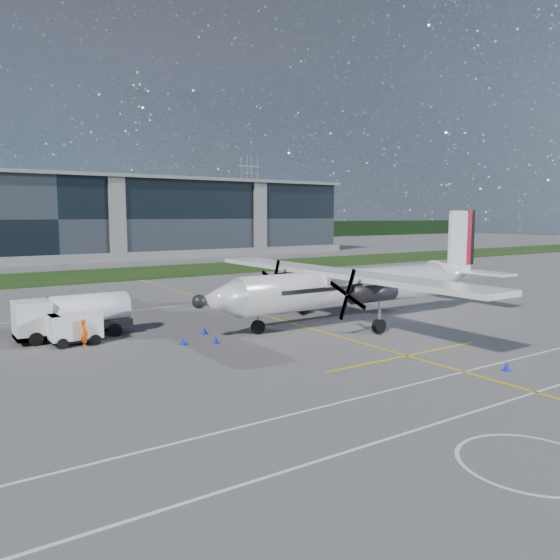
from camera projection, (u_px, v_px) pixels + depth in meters
name	position (u px, v px, depth m)	size (l,w,h in m)	color
ground	(114.00, 281.00, 68.15)	(400.00, 400.00, 0.00)	#5D5B59
grass_strip	(97.00, 275.00, 74.74)	(400.00, 18.00, 0.04)	black
terminal_building	(46.00, 219.00, 100.24)	(120.00, 20.00, 15.00)	black
tree_line	(3.00, 234.00, 150.23)	(400.00, 6.00, 6.00)	black
pylon_east	(249.00, 197.00, 204.13)	(9.00, 4.60, 30.00)	gray
yellow_taxiway_centerline	(262.00, 315.00, 45.08)	(0.20, 70.00, 0.01)	yellow
white_lane_line	(496.00, 405.00, 23.63)	(90.00, 0.15, 0.01)	white
turboprop_aircraft	(359.00, 265.00, 42.35)	(27.77, 28.80, 8.64)	white
fuel_tanker_truck	(65.00, 317.00, 36.18)	(7.73, 2.51, 2.90)	white
baggage_tug	(75.00, 329.00, 34.69)	(3.30, 1.98, 1.98)	white
ground_crew_person	(84.00, 331.00, 33.91)	(0.82, 0.59, 2.02)	#F25907
safety_cone_stbdwing	(235.00, 296.00, 53.64)	(0.36, 0.36, 0.50)	#0D1DE2
safety_cone_nose_port	(216.00, 340.00, 34.91)	(0.36, 0.36, 0.50)	#0D1DE2
safety_cone_fwd	(183.00, 341.00, 34.64)	(0.36, 0.36, 0.50)	#0D1DE2
safety_cone_portwing	(507.00, 366.00, 28.80)	(0.36, 0.36, 0.50)	#0D1DE2
safety_cone_nose_stbd	(204.00, 330.00, 37.79)	(0.36, 0.36, 0.50)	#0D1DE2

